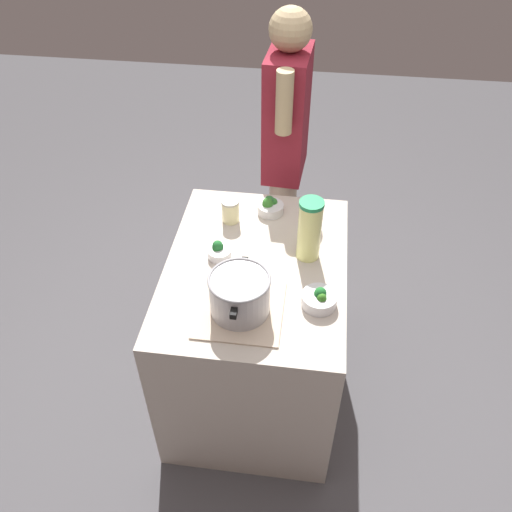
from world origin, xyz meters
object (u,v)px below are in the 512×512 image
cooking_pot (240,294)px  broccoli_bowl_front (320,299)px  broccoli_bowl_center (219,251)px  person_cook (285,153)px  broccoli_bowl_back (270,206)px  mason_jar (230,211)px  lemonade_pitcher (310,230)px

cooking_pot → broccoli_bowl_front: bearing=-76.5°
broccoli_bowl_center → person_cook: person_cook is taller
broccoli_bowl_center → broccoli_bowl_back: (0.34, -0.18, 0.00)m
person_cook → broccoli_bowl_center: bearing=164.7°
person_cook → mason_jar: bearing=159.0°
cooking_pot → broccoli_bowl_back: bearing=-4.1°
broccoli_bowl_back → broccoli_bowl_front: bearing=-155.5°
broccoli_bowl_back → cooking_pot: bearing=175.9°
lemonade_pitcher → person_cook: person_cook is taller
lemonade_pitcher → cooking_pot: bearing=145.7°
cooking_pot → mason_jar: (0.55, 0.13, -0.04)m
broccoli_bowl_front → mason_jar: bearing=42.2°
cooking_pot → person_cook: (1.08, -0.08, -0.04)m
lemonade_pitcher → mason_jar: bearing=62.1°
lemonade_pitcher → mason_jar: 0.43m
broccoli_bowl_front → person_cook: person_cook is taller
broccoli_bowl_center → person_cook: bearing=-15.3°
broccoli_bowl_back → mason_jar: bearing=116.9°
mason_jar → person_cook: size_ratio=0.07×
broccoli_bowl_center → person_cook: size_ratio=0.06×
mason_jar → broccoli_bowl_center: 0.25m
mason_jar → broccoli_bowl_back: (0.09, -0.17, -0.03)m
broccoli_bowl_back → person_cook: bearing=-3.9°
lemonade_pitcher → person_cook: bearing=12.7°
cooking_pot → broccoli_bowl_front: (0.07, -0.30, -0.06)m
cooking_pot → broccoli_bowl_center: 0.33m
lemonade_pitcher → broccoli_bowl_front: (-0.28, -0.06, -0.11)m
cooking_pot → broccoli_bowl_center: cooking_pot is taller
lemonade_pitcher → mason_jar: lemonade_pitcher is taller
cooking_pot → mason_jar: cooking_pot is taller
mason_jar → broccoli_bowl_front: 0.64m
lemonade_pitcher → broccoli_bowl_center: bearing=98.5°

